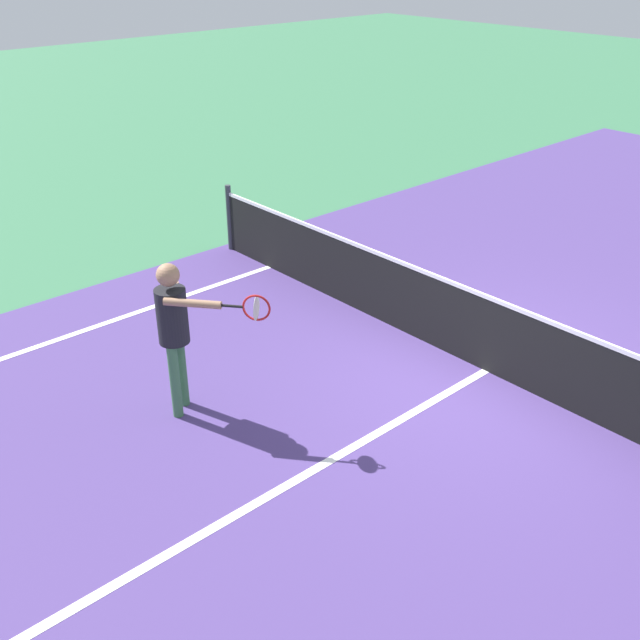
{
  "coord_description": "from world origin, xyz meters",
  "views": [
    {
      "loc": [
        4.25,
        -6.48,
        4.63
      ],
      "look_at": [
        -0.87,
        -1.87,
        1.0
      ],
      "focal_mm": 41.72,
      "sensor_mm": 36.0,
      "label": 1
    }
  ],
  "objects": [
    {
      "name": "ground_plane",
      "position": [
        0.0,
        0.0,
        0.0
      ],
      "size": [
        60.0,
        60.0,
        0.0
      ],
      "primitive_type": "plane",
      "color": "#38724C"
    },
    {
      "name": "court_surface_inbounds",
      "position": [
        0.0,
        0.0,
        0.0
      ],
      "size": [
        10.62,
        24.4,
        0.0
      ],
      "primitive_type": "cube",
      "color": "#4C387A",
      "rests_on": "ground_plane"
    },
    {
      "name": "line_center_service",
      "position": [
        0.0,
        -3.2,
        0.0
      ],
      "size": [
        0.1,
        6.4,
        0.01
      ],
      "primitive_type": "cube",
      "color": "white",
      "rests_on": "ground_plane"
    },
    {
      "name": "net",
      "position": [
        0.0,
        0.0,
        0.49
      ],
      "size": [
        10.31,
        0.09,
        1.07
      ],
      "color": "#33383D",
      "rests_on": "ground_plane"
    },
    {
      "name": "player_near",
      "position": [
        -1.71,
        -3.1,
        1.08
      ],
      "size": [
        1.1,
        0.72,
        1.72
      ],
      "color": "#3F7247",
      "rests_on": "ground_plane"
    }
  ]
}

